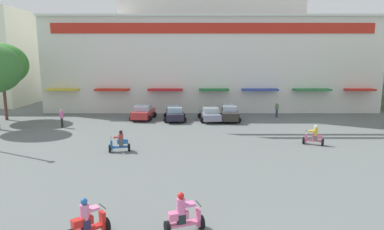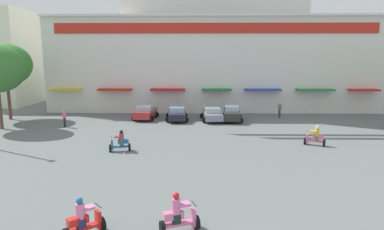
% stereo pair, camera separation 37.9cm
% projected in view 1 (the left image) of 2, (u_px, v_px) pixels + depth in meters
% --- Properties ---
extents(ground_plane, '(128.00, 128.00, 0.00)m').
position_uv_depth(ground_plane, '(228.00, 156.00, 21.68)').
color(ground_plane, slate).
extents(colonial_building, '(39.41, 19.21, 21.34)m').
position_uv_depth(colonial_building, '(211.00, 38.00, 43.77)').
color(colonial_building, silver).
rests_on(colonial_building, ground).
extents(flank_building_left, '(8.12, 10.86, 12.75)m').
position_uv_depth(flank_building_left, '(2.00, 58.00, 45.84)').
color(flank_building_left, silver).
rests_on(flank_building_left, ground).
extents(plaza_tree_0, '(5.11, 5.06, 7.87)m').
position_uv_depth(plaza_tree_0, '(3.00, 65.00, 33.46)').
color(plaza_tree_0, brown).
rests_on(plaza_tree_0, ground).
extents(parked_car_0, '(2.58, 3.99, 1.50)m').
position_uv_depth(parked_car_0, '(145.00, 112.00, 34.56)').
color(parked_car_0, '#AD2A2C').
rests_on(parked_car_0, ground).
extents(parked_car_1, '(2.52, 4.34, 1.43)m').
position_uv_depth(parked_car_1, '(176.00, 113.00, 34.01)').
color(parked_car_1, '#211D2E').
rests_on(parked_car_1, ground).
extents(parked_car_2, '(2.55, 4.17, 1.41)m').
position_uv_depth(parked_car_2, '(211.00, 114.00, 33.76)').
color(parked_car_2, gray).
rests_on(parked_car_2, ground).
extents(parked_car_3, '(2.38, 4.13, 1.61)m').
position_uv_depth(parked_car_3, '(231.00, 113.00, 33.73)').
color(parked_car_3, '#2C2926').
rests_on(parked_car_3, ground).
extents(scooter_rider_2, '(1.55, 1.13, 1.51)m').
position_uv_depth(scooter_rider_2, '(315.00, 137.00, 24.37)').
color(scooter_rider_2, black).
rests_on(scooter_rider_2, ground).
extents(scooter_rider_3, '(1.44, 1.34, 1.52)m').
position_uv_depth(scooter_rider_3, '(89.00, 221.00, 11.78)').
color(scooter_rider_3, black).
rests_on(scooter_rider_3, ground).
extents(scooter_rider_4, '(1.53, 0.86, 1.50)m').
position_uv_depth(scooter_rider_4, '(121.00, 143.00, 22.66)').
color(scooter_rider_4, black).
rests_on(scooter_rider_4, ground).
extents(scooter_rider_5, '(1.56, 0.99, 1.55)m').
position_uv_depth(scooter_rider_5, '(185.00, 216.00, 12.15)').
color(scooter_rider_5, black).
rests_on(scooter_rider_5, ground).
extents(pedestrian_0, '(0.40, 0.40, 1.71)m').
position_uv_depth(pedestrian_0, '(63.00, 117.00, 30.46)').
color(pedestrian_0, black).
rests_on(pedestrian_0, ground).
extents(pedestrian_1, '(0.52, 0.52, 1.67)m').
position_uv_depth(pedestrian_1, '(278.00, 109.00, 35.57)').
color(pedestrian_1, '#292F49').
rests_on(pedestrian_1, ground).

